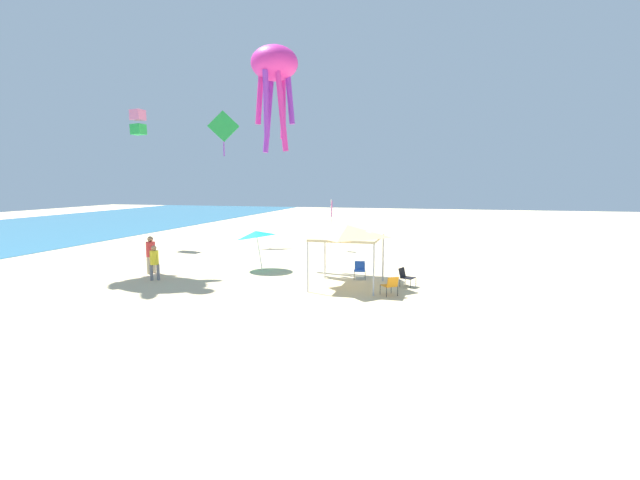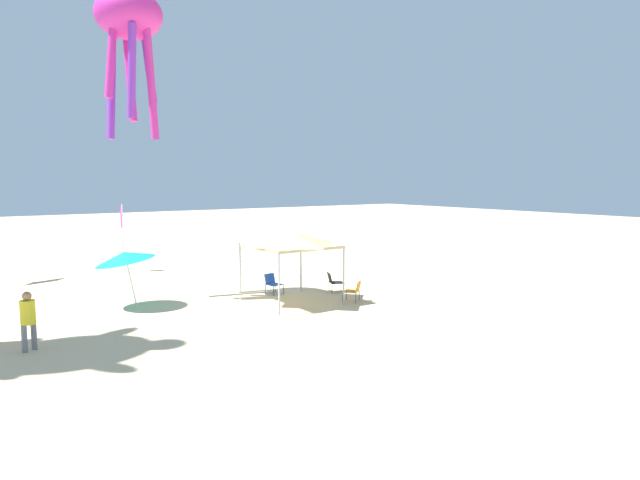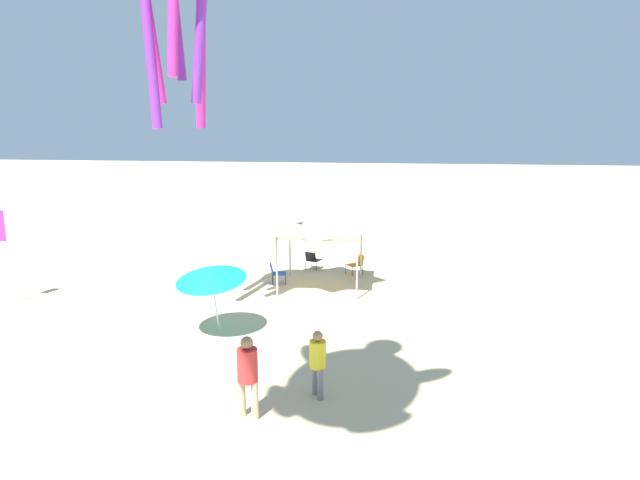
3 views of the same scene
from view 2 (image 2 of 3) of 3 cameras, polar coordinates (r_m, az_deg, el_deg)
The scene contains 9 objects.
ground at distance 22.08m, azimuth -4.98°, elevation -6.10°, with size 120.00×120.00×0.10m, color beige.
canopy_tent at distance 20.83m, azimuth -3.03°, elevation 0.07°, with size 3.01×2.86×2.74m.
beach_umbrella at distance 21.21m, azimuth -19.47°, elevation -1.62°, with size 2.16×2.16×2.29m.
folding_chair_left_of_tent at distance 23.05m, azimuth 1.42°, elevation -4.22°, with size 0.71×0.77×0.82m.
folding_chair_near_cooler at distance 22.80m, azimuth -4.91°, elevation -4.36°, with size 0.71×0.63×0.82m.
folding_chair_facing_ocean at distance 21.27m, azimuth 3.52°, elevation -5.12°, with size 0.81×0.79×0.82m.
banner_flag at distance 29.44m, azimuth -19.65°, elevation 0.85°, with size 0.36×0.06×3.44m.
person_far_stroller at distance 17.13m, azimuth -27.84°, elevation -6.95°, with size 0.39×0.40×1.65m.
kite_octopus_magenta at distance 22.92m, azimuth -19.06°, elevation 20.37°, with size 2.44×2.44×5.42m.
Camera 2 is at (-18.73, 10.69, 4.68)m, focal length 31.10 mm.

